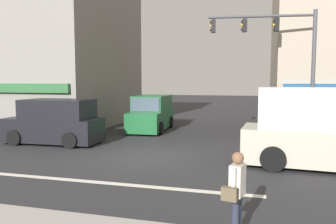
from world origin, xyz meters
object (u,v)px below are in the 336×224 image
(box_truck_approaching_near, at_px, (322,132))
(van_parked_curbside, at_px, (54,123))
(pedestrian_foreground_with_bag, at_px, (237,191))
(utility_pole_near_left, at_px, (43,63))
(traffic_light_mast, at_px, (284,52))
(van_crossing_leftbound, at_px, (152,114))

(box_truck_approaching_near, height_order, van_parked_curbside, box_truck_approaching_near)
(van_parked_curbside, height_order, pedestrian_foreground_with_bag, van_parked_curbside)
(utility_pole_near_left, bearing_deg, traffic_light_mast, -5.32)
(van_crossing_leftbound, bearing_deg, box_truck_approaching_near, -39.81)
(pedestrian_foreground_with_bag, bearing_deg, traffic_light_mast, 81.50)
(utility_pole_near_left, bearing_deg, van_crossing_leftbound, 12.43)
(utility_pole_near_left, relative_size, van_parked_curbside, 1.69)
(utility_pole_near_left, height_order, van_crossing_leftbound, utility_pole_near_left)
(utility_pole_near_left, distance_m, box_truck_approaching_near, 15.99)
(utility_pole_near_left, distance_m, van_crossing_leftbound, 7.30)
(van_crossing_leftbound, bearing_deg, van_parked_curbside, -120.79)
(utility_pole_near_left, relative_size, box_truck_approaching_near, 1.37)
(box_truck_approaching_near, xyz_separation_m, pedestrian_foreground_with_bag, (-2.49, -5.99, -0.30))
(box_truck_approaching_near, bearing_deg, van_parked_curbside, 172.01)
(van_parked_curbside, bearing_deg, pedestrian_foreground_with_bag, -40.33)
(utility_pole_near_left, xyz_separation_m, pedestrian_foreground_with_bag, (12.26, -11.47, -3.13))
(traffic_light_mast, relative_size, van_parked_curbside, 1.33)
(traffic_light_mast, xyz_separation_m, van_crossing_leftbound, (-7.32, 2.71, -3.30))
(box_truck_approaching_near, relative_size, van_parked_curbside, 1.23)
(utility_pole_near_left, distance_m, van_parked_curbside, 5.95)
(van_parked_curbside, distance_m, pedestrian_foreground_with_bag, 11.74)
(traffic_light_mast, height_order, box_truck_approaching_near, traffic_light_mast)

